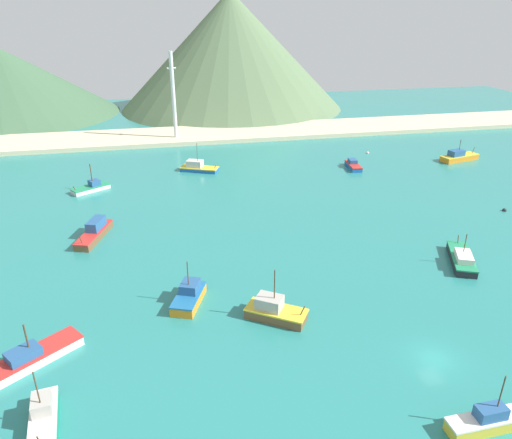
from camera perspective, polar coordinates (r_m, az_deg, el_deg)
The scene contains 18 objects.
ground at distance 79.06m, azimuth 9.44°, elevation -2.35°, with size 260.00×280.00×0.50m.
fishing_boat_0 at distance 58.45m, azimuth 2.22°, elevation -10.88°, with size 7.83×6.66×6.71m.
fishing_boat_1 at distance 76.38m, azimuth 23.49°, elevation -4.30°, with size 6.65×9.89×4.84m.
fishing_boat_4 at distance 114.28m, azimuth 11.59°, elevation 6.41°, with size 3.14×7.20×1.95m.
fishing_boat_5 at distance 51.01m, azimuth 27.17°, elevation -20.54°, with size 10.51×2.15×5.94m.
fishing_boat_6 at distance 110.77m, azimuth -7.00°, elevation 6.26°, with size 9.21×6.56×6.52m.
fishing_boat_8 at distance 57.46m, azimuth -25.10°, elevation -14.59°, with size 9.48×8.11×4.97m.
fishing_boat_9 at distance 103.54m, azimuth -19.16°, elevation 3.66°, with size 7.95×6.39×5.62m.
fishing_boat_10 at distance 61.75m, azimuth -8.05°, elevation -9.09°, with size 5.19×7.28×5.93m.
fishing_boat_11 at distance 127.84m, azimuth 23.16°, elevation 6.96°, with size 10.58×5.36×5.27m.
fishing_boat_12 at distance 49.60m, azimuth -24.13°, elevation -21.17°, with size 3.30×7.74×6.23m.
fishing_boat_13 at distance 81.95m, azimuth -18.81°, elevation -1.41°, with size 5.56×10.29×2.82m.
buoy_1 at distance 99.42m, azimuth 27.67°, elevation 0.99°, with size 0.77×0.77×0.77m.
buoy_2 at distance 127.30m, azimuth 13.26°, elevation 7.80°, with size 0.72×0.72×0.72m.
beach_strip at distance 143.44m, azimuth -0.78°, elevation 10.44°, with size 247.00×19.21×1.20m, color beige.
hill_west at distance 188.98m, azimuth -28.21°, elevation 14.39°, with size 75.40×75.40×22.88m.
hill_central at distance 182.43m, azimuth -3.03°, elevation 19.56°, with size 81.48×81.48×40.17m.
radio_tower at distance 134.94m, azimuth -9.88°, elevation 14.30°, with size 2.41×1.93×24.11m.
Camera 1 is at (-27.26, -35.52, 34.60)m, focal length 33.31 mm.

